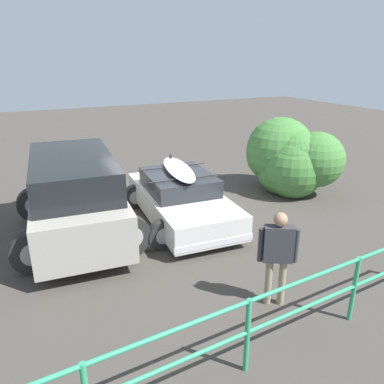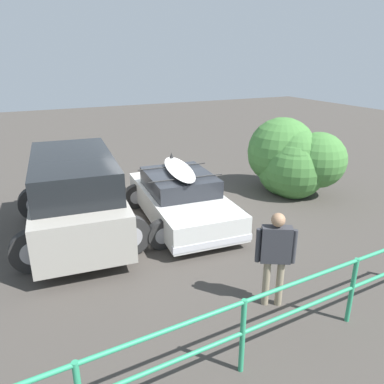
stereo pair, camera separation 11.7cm
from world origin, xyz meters
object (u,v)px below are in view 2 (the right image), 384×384
(suv_car, at_px, (76,195))
(sedan_car, at_px, (181,198))
(bush_near_left, at_px, (291,160))
(person_bystander, at_px, (276,251))

(suv_car, bearing_deg, sedan_car, 174.09)
(suv_car, relative_size, bush_near_left, 1.66)
(person_bystander, distance_m, bush_near_left, 5.60)
(suv_car, xyz_separation_m, bush_near_left, (-6.16, -0.18, 0.04))
(bush_near_left, bearing_deg, suv_car, 1.64)
(sedan_car, xyz_separation_m, person_bystander, (0.02, 3.75, 0.41))
(sedan_car, bearing_deg, suv_car, -5.91)
(suv_car, distance_m, bush_near_left, 6.16)
(sedan_car, height_order, suv_car, suv_car)
(sedan_car, bearing_deg, person_bystander, 89.70)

